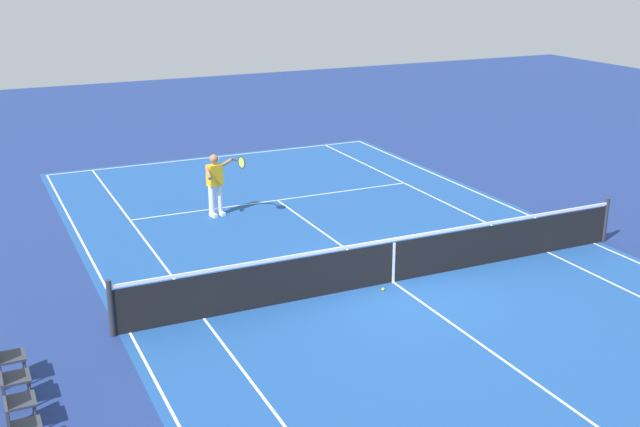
{
  "coord_description": "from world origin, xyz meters",
  "views": [
    {
      "loc": [
        -13.17,
        7.86,
        6.52
      ],
      "look_at": [
        2.34,
        0.59,
        0.9
      ],
      "focal_mm": 44.32,
      "sensor_mm": 36.0,
      "label": 1
    }
  ],
  "objects_px": {
    "tennis_player_near": "(216,182)",
    "spectator_chair_1": "(13,399)",
    "spectator_chair_0": "(18,425)",
    "tennis_ball": "(383,289)",
    "spectator_chair_3": "(5,355)",
    "tennis_net": "(393,260)",
    "spectator_chair_2": "(9,376)"
  },
  "relations": [
    {
      "from": "spectator_chair_0",
      "to": "tennis_net",
      "type": "bearing_deg",
      "value": -67.64
    },
    {
      "from": "spectator_chair_0",
      "to": "spectator_chair_1",
      "type": "distance_m",
      "value": 0.72
    },
    {
      "from": "tennis_net",
      "to": "tennis_player_near",
      "type": "height_order",
      "value": "tennis_player_near"
    },
    {
      "from": "spectator_chair_0",
      "to": "tennis_player_near",
      "type": "bearing_deg",
      "value": -32.46
    },
    {
      "from": "spectator_chair_0",
      "to": "spectator_chair_3",
      "type": "xyz_separation_m",
      "value": [
        2.17,
        0.0,
        0.0
      ]
    },
    {
      "from": "tennis_net",
      "to": "spectator_chair_2",
      "type": "xyz_separation_m",
      "value": [
        -1.7,
        7.64,
        0.03
      ]
    },
    {
      "from": "tennis_net",
      "to": "spectator_chair_1",
      "type": "bearing_deg",
      "value": 107.57
    },
    {
      "from": "tennis_net",
      "to": "spectator_chair_0",
      "type": "relative_size",
      "value": 13.3
    },
    {
      "from": "tennis_player_near",
      "to": "tennis_ball",
      "type": "relative_size",
      "value": 25.71
    },
    {
      "from": "tennis_net",
      "to": "spectator_chair_2",
      "type": "relative_size",
      "value": 13.3
    },
    {
      "from": "spectator_chair_0",
      "to": "spectator_chair_1",
      "type": "relative_size",
      "value": 1.0
    },
    {
      "from": "spectator_chair_2",
      "to": "tennis_net",
      "type": "bearing_deg",
      "value": -77.49
    },
    {
      "from": "tennis_ball",
      "to": "spectator_chair_1",
      "type": "distance_m",
      "value": 7.55
    },
    {
      "from": "tennis_net",
      "to": "tennis_ball",
      "type": "height_order",
      "value": "tennis_net"
    },
    {
      "from": "tennis_net",
      "to": "tennis_player_near",
      "type": "distance_m",
      "value": 6.14
    },
    {
      "from": "tennis_player_near",
      "to": "tennis_ball",
      "type": "height_order",
      "value": "tennis_player_near"
    },
    {
      "from": "tennis_net",
      "to": "spectator_chair_3",
      "type": "bearing_deg",
      "value": 97.24
    },
    {
      "from": "spectator_chair_3",
      "to": "spectator_chair_1",
      "type": "bearing_deg",
      "value": 180.0
    },
    {
      "from": "tennis_net",
      "to": "tennis_player_near",
      "type": "bearing_deg",
      "value": 18.54
    },
    {
      "from": "tennis_net",
      "to": "spectator_chair_3",
      "type": "xyz_separation_m",
      "value": [
        -0.97,
        7.64,
        0.03
      ]
    },
    {
      "from": "spectator_chair_1",
      "to": "tennis_player_near",
      "type": "bearing_deg",
      "value": -34.69
    },
    {
      "from": "tennis_player_near",
      "to": "spectator_chair_3",
      "type": "height_order",
      "value": "tennis_player_near"
    },
    {
      "from": "tennis_player_near",
      "to": "spectator_chair_1",
      "type": "bearing_deg",
      "value": 145.31
    },
    {
      "from": "tennis_player_near",
      "to": "spectator_chair_2",
      "type": "xyz_separation_m",
      "value": [
        -7.5,
        5.69,
        -0.41
      ]
    },
    {
      "from": "tennis_player_near",
      "to": "spectator_chair_1",
      "type": "height_order",
      "value": "tennis_player_near"
    },
    {
      "from": "tennis_player_near",
      "to": "spectator_chair_1",
      "type": "distance_m",
      "value": 10.01
    },
    {
      "from": "tennis_ball",
      "to": "spectator_chair_2",
      "type": "relative_size",
      "value": 0.08
    },
    {
      "from": "tennis_ball",
      "to": "spectator_chair_3",
      "type": "relative_size",
      "value": 0.08
    },
    {
      "from": "tennis_player_near",
      "to": "spectator_chair_2",
      "type": "height_order",
      "value": "tennis_player_near"
    },
    {
      "from": "tennis_player_near",
      "to": "spectator_chair_2",
      "type": "distance_m",
      "value": 9.43
    },
    {
      "from": "tennis_ball",
      "to": "tennis_player_near",
      "type": "bearing_deg",
      "value": 14.11
    },
    {
      "from": "spectator_chair_2",
      "to": "spectator_chair_3",
      "type": "relative_size",
      "value": 1.0
    }
  ]
}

